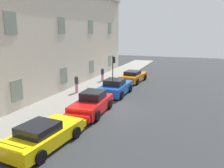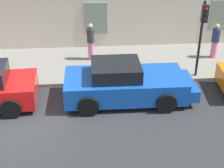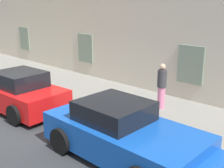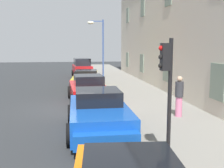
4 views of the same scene
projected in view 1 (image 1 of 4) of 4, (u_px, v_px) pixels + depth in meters
The scene contains 10 objects.
ground_plane at pixel (111, 108), 17.17m from camera, with size 80.00×80.00×0.00m, color #2B2D30.
sidewalk at pixel (65, 102), 18.54m from camera, with size 60.00×3.84×0.14m, color gray.
building_facade at pixel (21, 38), 18.74m from camera, with size 38.43×4.46×10.31m.
sportscar_red_lead at pixel (46, 134), 11.52m from camera, with size 4.92×2.47×1.27m.
sportscar_yellow_flank at pixel (91, 105), 15.94m from camera, with size 4.73×2.25×1.51m.
sportscar_white_middle at pixel (116, 87), 21.10m from camera, with size 4.74×2.25×1.48m.
sportscar_tail_end at pixel (134, 76), 26.59m from camera, with size 5.13×2.42×1.30m.
traffic_light at pixel (113, 65), 23.94m from camera, with size 0.22×0.36×3.10m.
pedestrian_admiring at pixel (77, 83), 21.01m from camera, with size 0.45×0.45×1.69m.
pedestrian_strolling at pixel (102, 74), 26.10m from camera, with size 0.42×0.42×1.60m.
Camera 1 is at (-15.30, -5.75, 5.58)m, focal length 36.49 mm.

